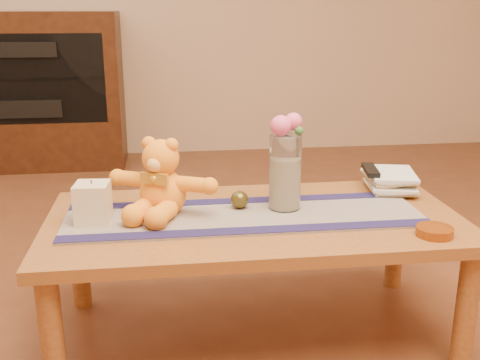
{
  "coord_description": "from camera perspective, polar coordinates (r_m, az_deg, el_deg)",
  "views": [
    {
      "loc": [
        -0.29,
        -1.81,
        1.13
      ],
      "look_at": [
        -0.05,
        0.0,
        0.58
      ],
      "focal_mm": 42.94,
      "sensor_mm": 36.0,
      "label": 1
    }
  ],
  "objects": [
    {
      "name": "stereo_lower",
      "position": [
        4.31,
        -19.75,
        6.93
      ],
      "size": [
        0.42,
        0.28,
        0.12
      ],
      "primitive_type": "cube",
      "color": "black",
      "rests_on": "media_cabinet"
    },
    {
      "name": "book_bottom",
      "position": [
        2.27,
        12.68,
        -0.76
      ],
      "size": [
        0.19,
        0.24,
        0.02
      ],
      "primitive_type": "imported",
      "rotation": [
        0.0,
        0.0,
        -0.12
      ],
      "color": "beige",
      "rests_on": "coffee_table_top"
    },
    {
      "name": "table_leg_br",
      "position": [
        2.48,
        15.22,
        -5.78
      ],
      "size": [
        0.07,
        0.07,
        0.41
      ],
      "primitive_type": "cylinder",
      "color": "brown",
      "rests_on": "floor"
    },
    {
      "name": "tv_remote",
      "position": [
        2.24,
        12.85,
        0.98
      ],
      "size": [
        0.07,
        0.17,
        0.02
      ],
      "primitive_type": "cube",
      "rotation": [
        0.0,
        0.0,
        -0.17
      ],
      "color": "black",
      "rests_on": "book_top"
    },
    {
      "name": "book_upper",
      "position": [
        2.27,
        12.58,
        0.18
      ],
      "size": [
        0.18,
        0.23,
        0.02
      ],
      "primitive_type": "imported",
      "rotation": [
        0.0,
        0.0,
        -0.07
      ],
      "color": "beige",
      "rests_on": "book_lower"
    },
    {
      "name": "media_cabinet",
      "position": [
        4.42,
        -19.53,
        8.34
      ],
      "size": [
        1.2,
        0.5,
        1.1
      ],
      "primitive_type": "cube",
      "color": "black",
      "rests_on": "floor"
    },
    {
      "name": "potpourri_fill",
      "position": [
        1.98,
        4.48,
        -0.3
      ],
      "size": [
        0.09,
        0.09,
        0.18
      ],
      "primitive_type": "cylinder",
      "color": "beige",
      "rests_on": "glass_vase"
    },
    {
      "name": "runner_border_near",
      "position": [
        1.81,
        1.08,
        -5.02
      ],
      "size": [
        1.2,
        0.07,
        0.0
      ],
      "primitive_type": "cube",
      "rotation": [
        0.0,
        0.0,
        -0.0
      ],
      "color": "#1B1644",
      "rests_on": "persian_runner"
    },
    {
      "name": "amber_dish",
      "position": [
        1.89,
        18.77,
        -4.86
      ],
      "size": [
        0.13,
        0.13,
        0.03
      ],
      "primitive_type": "cylinder",
      "rotation": [
        0.0,
        0.0,
        0.18
      ],
      "color": "#BF5914",
      "rests_on": "coffee_table_top"
    },
    {
      "name": "table_leg_fr",
      "position": [
        2.01,
        21.57,
        -11.97
      ],
      "size": [
        0.07,
        0.07,
        0.41
      ],
      "primitive_type": "cylinder",
      "color": "brown",
      "rests_on": "floor"
    },
    {
      "name": "book_lower",
      "position": [
        2.27,
        12.86,
        -0.33
      ],
      "size": [
        0.22,
        0.26,
        0.02
      ],
      "primitive_type": "imported",
      "rotation": [
        0.0,
        0.0,
        -0.26
      ],
      "color": "beige",
      "rests_on": "book_bottom"
    },
    {
      "name": "stereo_upper",
      "position": [
        4.27,
        -20.28,
        12.17
      ],
      "size": [
        0.42,
        0.28,
        0.1
      ],
      "primitive_type": "cube",
      "color": "black",
      "rests_on": "media_cabinet"
    },
    {
      "name": "glass_vase",
      "position": [
        1.97,
        4.5,
        0.78
      ],
      "size": [
        0.11,
        0.11,
        0.26
      ],
      "primitive_type": "cylinder",
      "color": "silver",
      "rests_on": "persian_runner"
    },
    {
      "name": "book_top",
      "position": [
        2.26,
        12.88,
        0.61
      ],
      "size": [
        0.21,
        0.25,
        0.02
      ],
      "primitive_type": "imported",
      "rotation": [
        0.0,
        0.0,
        -0.22
      ],
      "color": "beige",
      "rests_on": "book_upper"
    },
    {
      "name": "leaf_sprig",
      "position": [
        1.93,
        5.89,
        4.89
      ],
      "size": [
        0.03,
        0.03,
        0.03
      ],
      "primitive_type": "sphere",
      "color": "#33662D",
      "rests_on": "glass_vase"
    },
    {
      "name": "floor",
      "position": [
        2.15,
        1.36,
        -14.88
      ],
      "size": [
        5.5,
        5.5,
        0.0
      ],
      "primitive_type": "plane",
      "color": "#552B18",
      "rests_on": "ground"
    },
    {
      "name": "rose_right",
      "position": [
        1.94,
        5.32,
        5.81
      ],
      "size": [
        0.06,
        0.06,
        0.06
      ],
      "primitive_type": "sphere",
      "color": "#EE548D",
      "rests_on": "glass_vase"
    },
    {
      "name": "blue_flower_side",
      "position": [
        1.95,
        3.62,
        5.15
      ],
      "size": [
        0.04,
        0.04,
        0.04
      ],
      "primitive_type": "sphere",
      "color": "#4B489E",
      "rests_on": "glass_vase"
    },
    {
      "name": "rose_left",
      "position": [
        1.92,
        4.09,
        5.41
      ],
      "size": [
        0.07,
        0.07,
        0.07
      ],
      "primitive_type": "sphere",
      "color": "#EE548D",
      "rests_on": "glass_vase"
    },
    {
      "name": "cabinet_shelf",
      "position": [
        4.26,
        -20.07,
        9.5
      ],
      "size": [
        1.02,
        0.2,
        0.02
      ],
      "primitive_type": "cube",
      "color": "black",
      "rests_on": "media_cabinet"
    },
    {
      "name": "cabinet_cavity",
      "position": [
        4.18,
        -20.31,
        9.35
      ],
      "size": [
        1.02,
        0.03,
        0.61
      ],
      "primitive_type": "cube",
      "color": "black",
      "rests_on": "media_cabinet"
    },
    {
      "name": "bronze_ball",
      "position": [
        1.99,
        -0.04,
        -1.97
      ],
      "size": [
        0.08,
        0.08,
        0.06
      ],
      "primitive_type": "sphere",
      "rotation": [
        0.0,
        0.0,
        -0.34
      ],
      "color": "#463E17",
      "rests_on": "persian_runner"
    },
    {
      "name": "runner_border_far",
      "position": [
        2.08,
        -0.07,
        -2.06
      ],
      "size": [
        1.2,
        0.07,
        0.0
      ],
      "primitive_type": "cube",
      "rotation": [
        0.0,
        0.0,
        -0.0
      ],
      "color": "#1B1644",
      "rests_on": "persian_runner"
    },
    {
      "name": "teddy_bear",
      "position": [
        1.95,
        -7.74,
        0.25
      ],
      "size": [
        0.46,
        0.43,
        0.25
      ],
      "primitive_type": null,
      "rotation": [
        0.0,
        0.0,
        -0.43
      ],
      "color": "orange",
      "rests_on": "persian_runner"
    },
    {
      "name": "pillar_candle",
      "position": [
        1.92,
        -14.42,
        -2.18
      ],
      "size": [
        0.12,
        0.12,
        0.13
      ],
      "primitive_type": "cube",
      "rotation": [
        0.0,
        0.0,
        -0.09
      ],
      "color": "beige",
      "rests_on": "persian_runner"
    },
    {
      "name": "persian_runner",
      "position": [
        1.94,
        0.46,
        -3.57
      ],
      "size": [
        1.2,
        0.36,
        0.01
      ],
      "primitive_type": "cube",
      "rotation": [
        0.0,
        0.0,
        -0.0
      ],
      "color": "#1F1B4D",
      "rests_on": "coffee_table_top"
    },
    {
      "name": "table_leg_bl",
      "position": [
        2.32,
        -15.69,
        -7.36
      ],
      "size": [
        0.07,
        0.07,
        0.41
      ],
      "primitive_type": "cylinder",
      "color": "brown",
      "rests_on": "floor"
    },
    {
      "name": "table_leg_fl",
      "position": [
        1.81,
        -18.18,
        -14.83
      ],
      "size": [
        0.07,
        0.07,
        0.41
      ],
      "primitive_type": "cylinder",
      "color": "brown",
      "rests_on": "floor"
    },
    {
      "name": "coffee_table_top",
      "position": [
        1.96,
        1.45,
        -4.14
      ],
      "size": [
        1.4,
        0.7,
        0.04
      ],
      "primitive_type": "cube",
      "color": "brown",
      "rests_on": "floor"
    },
    {
      "name": "blue_flower_back",
      "position": [
        1.97,
        4.69,
        5.49
      ],
      "size": [
        0.04,
        0.04,
        0.04
      ],
      "primitive_type": "sphere",
      "color": "#4B489E",
      "rests_on": "glass_vase"
    },
    {
      "name": "candle_wick",
      "position": [
        1.9,
        -14.57,
        -0.17
      ],
      "size": [
        0.0,
        0.0,
        0.01
      ],
      "primitive_type": "cylinder",
      "rotation": [
        0.0,
        0.0,
        -0.09
      ],
      "color": "black",
      "rests_on": "pillar_candle"
    }
  ]
}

